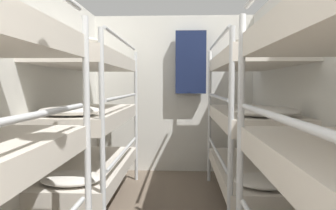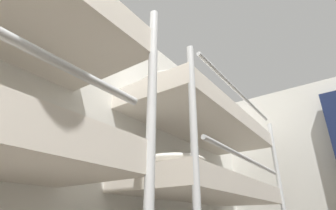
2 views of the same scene
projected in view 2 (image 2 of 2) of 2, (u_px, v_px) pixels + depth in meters
wall_left at (76, 145)px, 1.64m from camera, size 0.06×5.01×2.34m
bunk_stack_left_far at (210, 188)px, 2.15m from camera, size 0.69×1.79×1.80m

